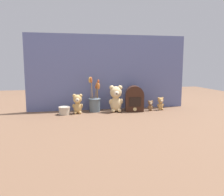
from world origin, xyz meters
The scene contains 9 objects.
ground_plane centered at (0.00, 0.00, 0.00)m, with size 4.00×4.00×0.00m, color brown.
backdrop_wall centered at (0.00, 0.17, 0.34)m, with size 1.46×0.02×0.68m.
teddy_bear_large centered at (0.03, 0.02, 0.12)m, with size 0.13×0.12×0.23m.
teddy_bear_medium centered at (-0.30, 0.02, 0.09)m, with size 0.09×0.08×0.17m.
teddy_bear_small centered at (0.45, 0.02, 0.06)m, with size 0.06×0.06×0.12m.
teddy_bear_tiny centered at (0.35, 0.01, 0.05)m, with size 0.05×0.05×0.09m.
flower_vase centered at (-0.14, 0.07, 0.09)m, with size 0.11×0.11×0.31m.
vintage_radio centered at (0.20, 0.03, 0.11)m, with size 0.18×0.14×0.22m.
decorative_tin_tall centered at (-0.41, 0.00, 0.03)m, with size 0.09×0.09×0.06m.
Camera 1 is at (-0.41, -1.97, 0.42)m, focal length 38.00 mm.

